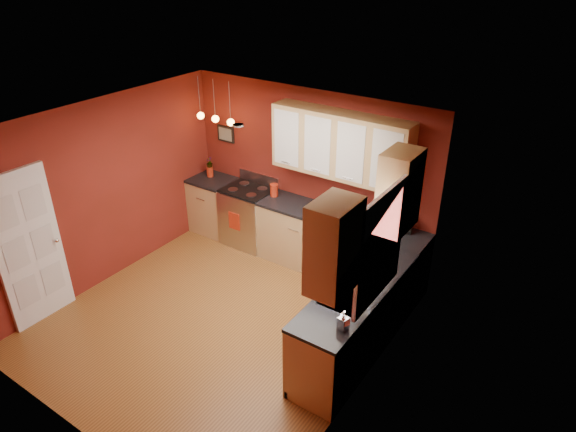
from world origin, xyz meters
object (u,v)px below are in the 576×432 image
Objects in this scene: gas_range at (249,216)px; sink at (352,297)px; red_canister at (274,190)px; soap_pump at (343,320)px; coffee_maker at (405,224)px.

gas_range is 3.05m from sink.
soap_pump reaches higher than red_canister.
soap_pump reaches higher than gas_range.
coffee_maker is (2.08, 0.08, 0.02)m from red_canister.
coffee_maker is at bearing 92.61° from sink.
sink is at bearing -103.88° from coffee_maker.
red_canister is (0.47, 0.05, 0.56)m from gas_range.
sink reaches higher than coffee_maker.
coffee_maker reaches higher than red_canister.
soap_pump is (0.27, -2.18, -0.01)m from coffee_maker.
sink is (2.62, -1.50, 0.43)m from gas_range.
red_canister is at bearing 165.60° from coffee_maker.
coffee_maker is at bearing 96.94° from soap_pump.
red_canister is (-2.15, 1.55, 0.12)m from sink.
coffee_maker is at bearing 2.09° from red_canister.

